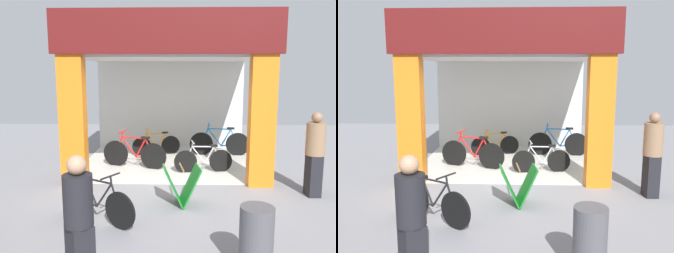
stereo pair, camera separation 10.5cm
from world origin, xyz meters
TOP-DOWN VIEW (x-y plane):
  - ground_plane at (0.00, 0.00)m, footprint 17.19×17.19m
  - shop_facade at (0.00, 1.67)m, footprint 4.79×4.00m
  - bicycle_inside_0 at (0.87, 0.92)m, footprint 1.44×0.40m
  - bicycle_inside_1 at (-0.88, 1.30)m, footprint 1.68×0.59m
  - bicycle_inside_2 at (1.47, 2.67)m, footprint 1.75×0.48m
  - bicycle_inside_3 at (-0.39, 2.68)m, footprint 1.40×0.46m
  - bicycle_parked_0 at (-1.07, -1.94)m, footprint 1.32×0.88m
  - sandwich_board_sign at (0.31, -1.15)m, footprint 0.74×0.63m
  - pedestrian_1 at (-0.82, -3.87)m, footprint 0.45×0.45m
  - pedestrian_2 at (2.95, -0.60)m, footprint 0.38×0.38m
  - trash_bin at (1.19, -3.41)m, footprint 0.41×0.41m

SIDE VIEW (x-z plane):
  - ground_plane at x=0.00m, z-range 0.00..0.00m
  - bicycle_inside_3 at x=-0.39m, z-range -0.08..0.71m
  - bicycle_inside_0 at x=0.87m, z-range -0.08..0.71m
  - bicycle_parked_0 at x=-1.07m, z-range -0.09..0.77m
  - sandwich_board_sign at x=0.31m, z-range 0.00..0.74m
  - bicycle_inside_1 at x=-0.88m, z-range -0.10..0.86m
  - bicycle_inside_2 at x=1.47m, z-range -0.10..0.87m
  - trash_bin at x=1.19m, z-range 0.00..0.88m
  - pedestrian_1 at x=-0.82m, z-range 0.02..1.64m
  - pedestrian_2 at x=2.95m, z-range 0.04..1.73m
  - shop_facade at x=0.00m, z-range 0.07..3.80m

